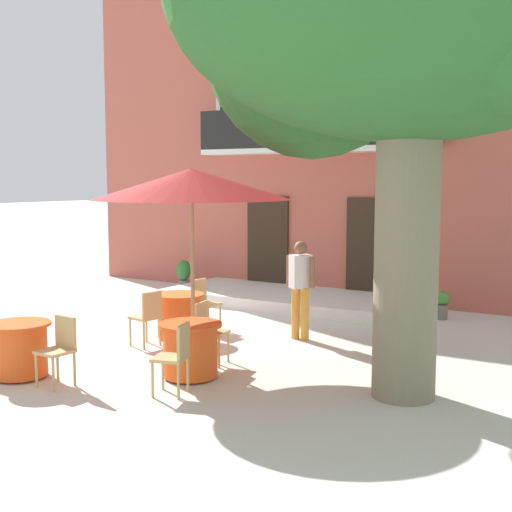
{
  "coord_description": "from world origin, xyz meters",
  "views": [
    {
      "loc": [
        6.76,
        -8.91,
        2.68
      ],
      "look_at": [
        0.26,
        1.61,
        1.3
      ],
      "focal_mm": 47.74,
      "sensor_mm": 36.0,
      "label": 1
    }
  ],
  "objects_px": {
    "cafe_chair_near_tree_0": "(176,354)",
    "cafe_chair_middle_1": "(148,314)",
    "cafe_table_near_tree": "(190,350)",
    "cafe_table_front": "(20,349)",
    "ground_planter_left": "(184,274)",
    "cafe_umbrella": "(192,185)",
    "cafe_table_middle": "(179,315)",
    "cafe_chair_near_tree_1": "(208,328)",
    "cafe_chair_middle_0": "(204,300)",
    "ground_planter_right": "(441,304)",
    "cafe_chair_front_0": "(60,346)",
    "pedestrian_near_entrance": "(300,284)"
  },
  "relations": [
    {
      "from": "cafe_chair_front_0",
      "to": "cafe_chair_near_tree_0",
      "type": "bearing_deg",
      "value": 17.33
    },
    {
      "from": "cafe_chair_middle_1",
      "to": "ground_planter_right",
      "type": "relative_size",
      "value": 1.69
    },
    {
      "from": "cafe_table_front",
      "to": "cafe_umbrella",
      "type": "xyz_separation_m",
      "value": [
        1.54,
        1.87,
        2.22
      ]
    },
    {
      "from": "cafe_chair_middle_0",
      "to": "pedestrian_near_entrance",
      "type": "xyz_separation_m",
      "value": [
        1.84,
        0.24,
        0.41
      ]
    },
    {
      "from": "cafe_chair_near_tree_1",
      "to": "cafe_umbrella",
      "type": "bearing_deg",
      "value": -167.44
    },
    {
      "from": "cafe_chair_front_0",
      "to": "ground_planter_left",
      "type": "xyz_separation_m",
      "value": [
        -3.38,
        7.0,
        -0.12
      ]
    },
    {
      "from": "cafe_chair_middle_1",
      "to": "cafe_umbrella",
      "type": "bearing_deg",
      "value": -17.53
    },
    {
      "from": "cafe_table_near_tree",
      "to": "ground_planter_right",
      "type": "height_order",
      "value": "cafe_table_near_tree"
    },
    {
      "from": "cafe_chair_middle_1",
      "to": "cafe_table_front",
      "type": "bearing_deg",
      "value": -98.87
    },
    {
      "from": "cafe_table_near_tree",
      "to": "cafe_table_front",
      "type": "relative_size",
      "value": 1.0
    },
    {
      "from": "cafe_chair_near_tree_0",
      "to": "cafe_chair_middle_1",
      "type": "relative_size",
      "value": 1.0
    },
    {
      "from": "cafe_table_near_tree",
      "to": "ground_planter_left",
      "type": "distance_m",
      "value": 7.43
    },
    {
      "from": "cafe_table_middle",
      "to": "cafe_chair_middle_0",
      "type": "distance_m",
      "value": 0.77
    },
    {
      "from": "cafe_chair_near_tree_0",
      "to": "cafe_chair_middle_0",
      "type": "height_order",
      "value": "same"
    },
    {
      "from": "cafe_chair_front_0",
      "to": "ground_planter_left",
      "type": "height_order",
      "value": "cafe_chair_front_0"
    },
    {
      "from": "ground_planter_left",
      "to": "ground_planter_right",
      "type": "distance_m",
      "value": 6.36
    },
    {
      "from": "cafe_chair_near_tree_1",
      "to": "cafe_chair_front_0",
      "type": "relative_size",
      "value": 1.0
    },
    {
      "from": "ground_planter_left",
      "to": "cafe_chair_middle_1",
      "type": "bearing_deg",
      "value": -58.13
    },
    {
      "from": "cafe_chair_middle_1",
      "to": "cafe_umbrella",
      "type": "distance_m",
      "value": 2.43
    },
    {
      "from": "cafe_table_middle",
      "to": "cafe_table_front",
      "type": "distance_m",
      "value": 3.03
    },
    {
      "from": "cafe_table_near_tree",
      "to": "cafe_umbrella",
      "type": "height_order",
      "value": "cafe_umbrella"
    },
    {
      "from": "cafe_table_near_tree",
      "to": "cafe_chair_near_tree_1",
      "type": "relative_size",
      "value": 0.95
    },
    {
      "from": "cafe_chair_near_tree_1",
      "to": "cafe_chair_middle_0",
      "type": "height_order",
      "value": "same"
    },
    {
      "from": "cafe_chair_middle_0",
      "to": "cafe_table_front",
      "type": "relative_size",
      "value": 1.05
    },
    {
      "from": "cafe_chair_middle_0",
      "to": "pedestrian_near_entrance",
      "type": "bearing_deg",
      "value": 7.46
    },
    {
      "from": "cafe_chair_near_tree_0",
      "to": "ground_planter_right",
      "type": "distance_m",
      "value": 6.57
    },
    {
      "from": "cafe_umbrella",
      "to": "pedestrian_near_entrance",
      "type": "bearing_deg",
      "value": 72.82
    },
    {
      "from": "cafe_table_near_tree",
      "to": "cafe_chair_front_0",
      "type": "xyz_separation_m",
      "value": [
        -1.24,
        -1.17,
        0.14
      ]
    },
    {
      "from": "cafe_table_middle",
      "to": "cafe_umbrella",
      "type": "bearing_deg",
      "value": -44.5
    },
    {
      "from": "cafe_chair_front_0",
      "to": "ground_planter_right",
      "type": "bearing_deg",
      "value": 66.54
    },
    {
      "from": "cafe_chair_near_tree_1",
      "to": "cafe_table_near_tree",
      "type": "bearing_deg",
      "value": -72.93
    },
    {
      "from": "cafe_chair_near_tree_1",
      "to": "cafe_chair_front_0",
      "type": "distance_m",
      "value": 2.15
    },
    {
      "from": "cafe_chair_near_tree_0",
      "to": "cafe_chair_front_0",
      "type": "relative_size",
      "value": 1.0
    },
    {
      "from": "pedestrian_near_entrance",
      "to": "ground_planter_left",
      "type": "bearing_deg",
      "value": 147.8
    },
    {
      "from": "cafe_chair_middle_1",
      "to": "pedestrian_near_entrance",
      "type": "bearing_deg",
      "value": 43.4
    },
    {
      "from": "cafe_table_near_tree",
      "to": "cafe_chair_middle_1",
      "type": "relative_size",
      "value": 0.95
    },
    {
      "from": "cafe_table_middle",
      "to": "cafe_chair_middle_1",
      "type": "distance_m",
      "value": 0.77
    },
    {
      "from": "cafe_table_near_tree",
      "to": "cafe_chair_near_tree_0",
      "type": "relative_size",
      "value": 0.95
    },
    {
      "from": "cafe_chair_near_tree_0",
      "to": "ground_planter_right",
      "type": "relative_size",
      "value": 1.69
    },
    {
      "from": "cafe_table_front",
      "to": "cafe_table_middle",
      "type": "bearing_deg",
      "value": 82.54
    },
    {
      "from": "cafe_umbrella",
      "to": "cafe_table_middle",
      "type": "bearing_deg",
      "value": 135.5
    },
    {
      "from": "cafe_chair_middle_0",
      "to": "cafe_umbrella",
      "type": "xyz_separation_m",
      "value": [
        1.18,
        -1.88,
        2.08
      ]
    },
    {
      "from": "cafe_chair_near_tree_1",
      "to": "cafe_chair_middle_0",
      "type": "distance_m",
      "value": 2.31
    },
    {
      "from": "cafe_chair_middle_0",
      "to": "cafe_chair_near_tree_0",
      "type": "bearing_deg",
      "value": -59.15
    },
    {
      "from": "cafe_chair_front_0",
      "to": "cafe_umbrella",
      "type": "xyz_separation_m",
      "value": [
        0.79,
        1.84,
        2.08
      ]
    },
    {
      "from": "cafe_chair_near_tree_0",
      "to": "cafe_table_front",
      "type": "height_order",
      "value": "cafe_chair_near_tree_0"
    },
    {
      "from": "cafe_chair_middle_1",
      "to": "cafe_table_front",
      "type": "height_order",
      "value": "cafe_chair_middle_1"
    },
    {
      "from": "cafe_table_front",
      "to": "ground_planter_left",
      "type": "height_order",
      "value": "cafe_table_front"
    },
    {
      "from": "cafe_chair_near_tree_0",
      "to": "cafe_table_front",
      "type": "distance_m",
      "value": 2.36
    },
    {
      "from": "cafe_umbrella",
      "to": "cafe_table_front",
      "type": "bearing_deg",
      "value": -129.48
    }
  ]
}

